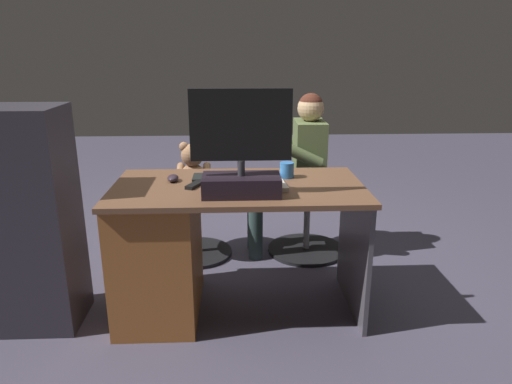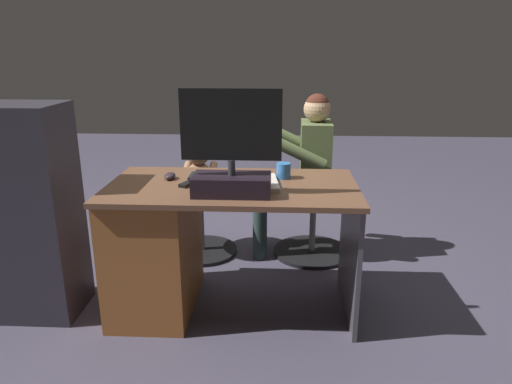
{
  "view_description": "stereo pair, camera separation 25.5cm",
  "coord_description": "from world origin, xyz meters",
  "views": [
    {
      "loc": [
        0.01,
        2.78,
        1.43
      ],
      "look_at": [
        -0.11,
        0.08,
        0.59
      ],
      "focal_mm": 32.76,
      "sensor_mm": 36.0,
      "label": 1
    },
    {
      "loc": [
        -0.25,
        2.78,
        1.43
      ],
      "look_at": [
        -0.11,
        0.08,
        0.59
      ],
      "focal_mm": 32.76,
      "sensor_mm": 36.0,
      "label": 2
    }
  ],
  "objects": [
    {
      "name": "notebook_binder",
      "position": [
        -0.13,
        0.42,
        0.74
      ],
      "size": [
        0.25,
        0.32,
        0.02
      ],
      "primitive_type": "cube",
      "rotation": [
        0.0,
        0.0,
        0.11
      ],
      "color": "beige",
      "rests_on": "desk"
    },
    {
      "name": "keyboard",
      "position": [
        0.04,
        0.3,
        0.74
      ],
      "size": [
        0.42,
        0.14,
        0.02
      ],
      "primitive_type": "cube",
      "color": "black",
      "rests_on": "desk"
    },
    {
      "name": "computer_mouse",
      "position": [
        0.35,
        0.33,
        0.75
      ],
      "size": [
        0.06,
        0.1,
        0.04
      ],
      "primitive_type": "ellipsoid",
      "color": "#30232E",
      "rests_on": "desk"
    },
    {
      "name": "tv_remote",
      "position": [
        0.22,
        0.43,
        0.74
      ],
      "size": [
        0.1,
        0.15,
        0.02
      ],
      "primitive_type": "cube",
      "rotation": [
        0.0,
        0.0,
        -0.42
      ],
      "color": "black",
      "rests_on": "desk"
    },
    {
      "name": "person",
      "position": [
        -0.4,
        -0.33,
        0.67
      ],
      "size": [
        0.53,
        0.48,
        1.14
      ],
      "color": "#59683E",
      "rests_on": "ground_plane"
    },
    {
      "name": "office_chair_teddy",
      "position": [
        0.3,
        -0.31,
        0.29
      ],
      "size": [
        0.51,
        0.51,
        0.48
      ],
      "color": "black",
      "rests_on": "ground_plane"
    },
    {
      "name": "visitor_chair",
      "position": [
        -0.49,
        -0.33,
        0.26
      ],
      "size": [
        0.55,
        0.55,
        0.48
      ],
      "color": "black",
      "rests_on": "ground_plane"
    },
    {
      "name": "cup",
      "position": [
        -0.27,
        0.28,
        0.77
      ],
      "size": [
        0.08,
        0.08,
        0.09
      ],
      "primitive_type": "cylinder",
      "color": "#3372BF",
      "rests_on": "desk"
    },
    {
      "name": "equipment_rack",
      "position": [
        1.07,
        0.5,
        0.58
      ],
      "size": [
        0.44,
        0.36,
        1.16
      ],
      "primitive_type": "cube",
      "color": "#302D36",
      "rests_on": "ground_plane"
    },
    {
      "name": "teddy_bear",
      "position": [
        0.3,
        -0.32,
        0.64
      ],
      "size": [
        0.23,
        0.24,
        0.34
      ],
      "color": "#A37552",
      "rests_on": "office_chair_teddy"
    },
    {
      "name": "desk",
      "position": [
        0.34,
        0.42,
        0.39
      ],
      "size": [
        1.33,
        0.7,
        0.73
      ],
      "color": "brown",
      "rests_on": "ground_plane"
    },
    {
      "name": "monitor",
      "position": [
        -0.02,
        0.58,
        0.89
      ],
      "size": [
        0.49,
        0.2,
        0.51
      ],
      "color": "black",
      "rests_on": "desk"
    },
    {
      "name": "ground_plane",
      "position": [
        0.0,
        0.0,
        0.0
      ],
      "size": [
        10.0,
        10.0,
        0.0
      ],
      "primitive_type": "plane",
      "color": "#484355"
    }
  ]
}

